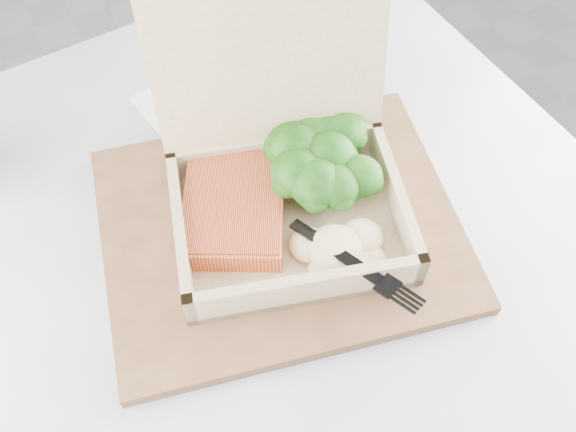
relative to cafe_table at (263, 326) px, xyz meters
name	(u,v)px	position (x,y,z in m)	size (l,w,h in m)	color
floor	(350,382)	(0.19, 0.03, -0.53)	(4.00, 4.00, 0.00)	#9C9CA2
cafe_table	(263,326)	(0.00, 0.00, 0.00)	(0.82, 0.82, 0.71)	black
serving_tray	(280,228)	(0.03, 0.01, 0.19)	(0.35, 0.28, 0.01)	brown
takeout_container	(283,170)	(0.05, 0.03, 0.25)	(0.26, 0.26, 0.21)	tan
salmon_fillet	(234,208)	(-0.01, 0.03, 0.22)	(0.10, 0.13, 0.03)	orange
broccoli_pile	(328,164)	(0.09, 0.04, 0.23)	(0.13, 0.13, 0.05)	#296C18
mashed_potatoes	(335,249)	(0.06, -0.05, 0.22)	(0.08, 0.07, 0.03)	tan
plastic_fork	(319,238)	(0.05, -0.04, 0.23)	(0.07, 0.14, 0.02)	black
receipt	(182,118)	(-0.01, 0.20, 0.18)	(0.07, 0.13, 0.00)	silver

